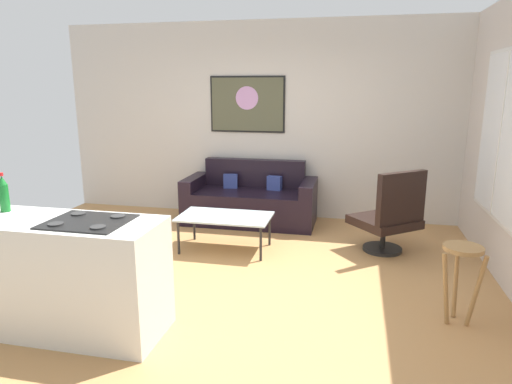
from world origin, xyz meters
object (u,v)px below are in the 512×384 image
armchair (390,216)px  soda_bottle (4,194)px  coffee_table (225,218)px  wall_painting (247,104)px  bar_stool (462,265)px  couch (251,201)px

armchair → soda_bottle: (-3.18, -2.17, 0.60)m
coffee_table → wall_painting: size_ratio=0.98×
armchair → soda_bottle: size_ratio=3.09×
wall_painting → coffee_table: bearing=-86.2°
coffee_table → wall_painting: (-0.10, 1.57, 1.25)m
bar_stool → wall_painting: size_ratio=0.60×
couch → wall_painting: (-0.14, 0.40, 1.34)m
couch → soda_bottle: size_ratio=5.73×
coffee_table → wall_painting: 2.01m
coffee_table → soda_bottle: soda_bottle is taller
bar_stool → wall_painting: bearing=131.1°
wall_painting → soda_bottle: bearing=-109.1°
soda_bottle → wall_painting: wall_painting is taller
coffee_table → bar_stool: size_ratio=1.63×
couch → armchair: (1.85, -0.88, 0.15)m
armchair → wall_painting: size_ratio=0.90×
armchair → bar_stool: size_ratio=1.49×
couch → armchair: armchair is taller
couch → bar_stool: bearing=-46.2°
couch → armchair: bearing=-25.4°
bar_stool → coffee_table: bearing=152.3°
armchair → coffee_table: bearing=-171.2°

